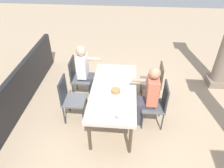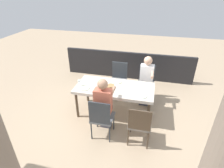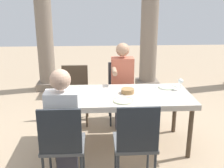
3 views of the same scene
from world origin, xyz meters
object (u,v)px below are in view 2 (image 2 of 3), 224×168
plate_1 (117,82)px  bread_basket (111,86)px  chair_west_south (146,81)px  wine_glass_2 (79,81)px  chair_mid_south (119,78)px  diner_woman_green (104,104)px  diner_man_white (146,79)px  chair_mid_north (101,117)px  plate_0 (142,96)px  chair_west_north (140,123)px  plate_2 (84,88)px  dining_table (115,89)px

plate_1 → bread_basket: 0.31m
chair_west_south → wine_glass_2: chair_west_south is taller
chair_mid_south → diner_woman_green: diner_woman_green is taller
diner_man_white → bread_basket: (0.77, 0.71, 0.08)m
chair_mid_north → chair_mid_south: bearing=-90.0°
plate_0 → plate_1: (0.65, -0.51, -0.00)m
chair_mid_north → chair_mid_south: size_ratio=0.98×
chair_west_south → plate_0: chair_west_south is taller
plate_1 → wine_glass_2: wine_glass_2 is taller
chair_west_north → bread_basket: chair_west_north is taller
wine_glass_2 → plate_1: bearing=-154.8°
plate_2 → bread_basket: size_ratio=1.35×
wine_glass_2 → chair_mid_north: bearing=135.6°
chair_mid_north → plate_0: size_ratio=4.42×
chair_west_north → diner_woman_green: bearing=-14.7°
diner_woman_green → bread_basket: 0.62m
chair_west_south → plate_0: 1.12m
diner_woman_green → wine_glass_2: bearing=-35.2°
dining_table → plate_1: (-0.01, -0.25, 0.07)m
chair_west_south → chair_mid_north: size_ratio=1.02×
dining_table → plate_2: size_ratio=7.87×
chair_mid_south → plate_1: chair_mid_south is taller
plate_2 → plate_1: bearing=-143.6°
chair_mid_north → plate_1: chair_mid_north is taller
plate_2 → bread_basket: (-0.57, -0.19, 0.02)m
wine_glass_2 → chair_west_south: bearing=-146.6°
diner_man_white → chair_mid_north: bearing=63.6°
chair_west_north → plate_2: size_ratio=3.93×
plate_1 → chair_west_south: bearing=-138.4°
dining_table → diner_woman_green: bearing=84.0°
chair_west_south → chair_mid_north: (0.75, 1.71, -0.02)m
diner_woman_green → diner_man_white: bearing=-119.7°
chair_mid_south → diner_man_white: size_ratio=0.75×
dining_table → diner_man_white: diner_man_white is taller
chair_west_south → diner_woman_green: 1.69m
chair_mid_south → plate_2: size_ratio=4.20×
chair_mid_south → chair_mid_north: bearing=90.0°
diner_man_white → plate_0: diner_man_white is taller
diner_man_white → dining_table: bearing=44.3°
chair_mid_south → diner_man_white: diner_man_white is taller
diner_man_white → chair_west_south: bearing=-89.1°
diner_woman_green → diner_man_white: diner_woman_green is taller
chair_west_north → plate_2: 1.49m
chair_mid_north → plate_0: chair_mid_north is taller
plate_1 → bread_basket: (0.09, 0.30, 0.02)m
chair_mid_south → bread_basket: size_ratio=5.68×
chair_mid_south → bread_basket: chair_mid_south is taller
dining_table → plate_2: bearing=19.6°
chair_west_south → bread_basket: chair_west_south is taller
chair_mid_south → plate_0: size_ratio=4.51×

